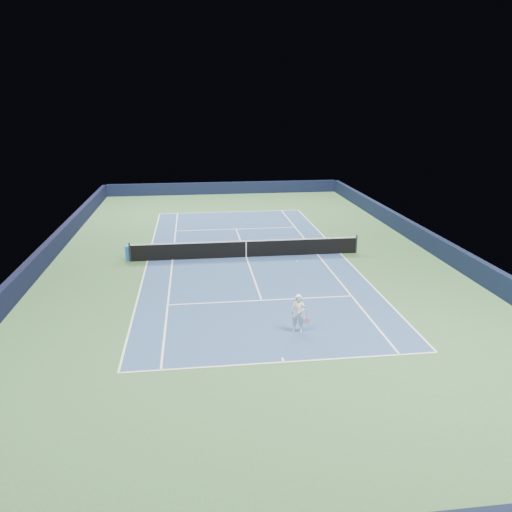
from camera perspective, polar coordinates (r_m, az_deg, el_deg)
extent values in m
plane|color=#335B31|center=(28.16, -1.13, -0.13)|extent=(40.00, 40.00, 0.00)
cube|color=black|center=(47.28, -3.73, 7.75)|extent=(22.00, 0.35, 1.10)
cube|color=black|center=(31.02, 19.18, 1.61)|extent=(0.35, 40.00, 1.10)
cube|color=black|center=(28.98, -22.93, 0.10)|extent=(0.35, 40.00, 1.10)
cube|color=navy|center=(28.16, -1.13, -0.13)|extent=(10.97, 23.77, 0.01)
cube|color=white|center=(39.60, -2.98, 5.06)|extent=(10.97, 0.08, 0.00)
cube|color=white|center=(17.31, 3.19, -12.02)|extent=(10.97, 0.08, 0.00)
cube|color=white|center=(29.22, 9.63, 0.30)|extent=(0.08, 23.77, 0.00)
cube|color=white|center=(28.14, -12.30, -0.54)|extent=(0.08, 23.77, 0.00)
cube|color=white|center=(28.86, 7.02, 0.20)|extent=(0.08, 23.77, 0.00)
cube|color=white|center=(28.04, -9.52, -0.43)|extent=(0.08, 23.77, 0.00)
cube|color=white|center=(34.28, -2.28, 3.10)|extent=(8.23, 0.08, 0.00)
cube|color=white|center=(22.19, 0.65, -5.09)|extent=(8.23, 0.08, 0.00)
cube|color=white|center=(28.16, -1.13, -0.11)|extent=(0.08, 12.80, 0.00)
cube|color=white|center=(39.46, -2.96, 5.01)|extent=(0.08, 0.30, 0.00)
cube|color=white|center=(17.44, 3.10, -11.78)|extent=(0.08, 0.30, 0.00)
cylinder|color=black|center=(28.09, -14.23, 0.41)|extent=(0.10, 0.10, 1.07)
cylinder|color=black|center=(29.35, 11.39, 1.34)|extent=(0.10, 0.10, 1.07)
cube|color=black|center=(28.02, -1.13, 0.76)|extent=(12.80, 0.03, 0.91)
cube|color=white|center=(27.89, -1.14, 1.72)|extent=(12.80, 0.04, 0.06)
cube|color=white|center=(28.02, -1.13, 0.76)|extent=(0.05, 0.04, 0.91)
cube|color=blue|center=(28.42, -14.14, 0.38)|extent=(0.55, 0.51, 0.84)
cube|color=silver|center=(28.38, -13.56, 0.46)|extent=(0.03, 0.37, 0.37)
imported|color=white|center=(19.11, 4.86, -6.56)|extent=(0.63, 0.51, 1.51)
cylinder|color=#CC849F|center=(19.16, 5.83, -6.72)|extent=(0.03, 0.03, 0.25)
cylinder|color=black|center=(19.26, 5.81, -7.37)|extent=(0.25, 0.02, 0.25)
cylinder|color=pink|center=(19.26, 5.81, -7.37)|extent=(0.27, 0.02, 0.27)
sphere|color=#CEEA31|center=(19.42, 4.67, -0.65)|extent=(0.07, 0.07, 0.07)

